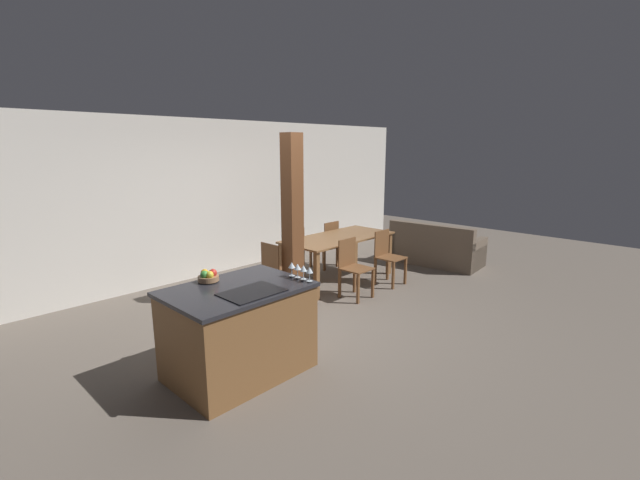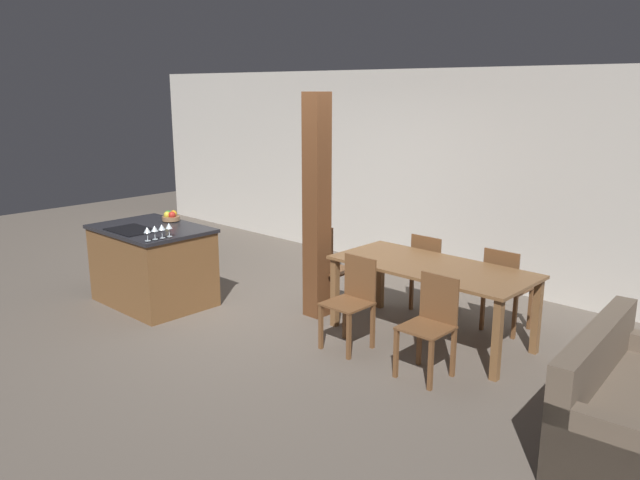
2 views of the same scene
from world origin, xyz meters
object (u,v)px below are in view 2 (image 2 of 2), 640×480
dining_chair_near_left (352,300)px  wine_glass_middle (155,229)px  dining_table (432,275)px  dining_chair_near_right (430,324)px  wine_glass_far (162,228)px  wine_glass_near (147,230)px  wine_glass_end (169,226)px  kitchen_island (153,265)px  timber_post (317,208)px  dining_chair_far_right (505,288)px  fruit_bowl (171,216)px  dining_chair_far_left (431,270)px  dining_chair_head_end (329,267)px  couch (634,410)px

dining_chair_near_left → wine_glass_middle: bearing=-154.5°
dining_table → dining_chair_near_right: size_ratio=2.24×
wine_glass_far → dining_chair_near_right: wine_glass_far is taller
wine_glass_near → wine_glass_end: same height
kitchen_island → timber_post: bearing=31.1°
dining_table → dining_chair_far_right: 0.84m
fruit_bowl → dining_chair_near_left: (2.62, 0.26, -0.49)m
dining_chair_near_left → dining_chair_far_right: bearing=56.8°
wine_glass_end → fruit_bowl: bearing=145.3°
timber_post → kitchen_island: bearing=-148.9°
wine_glass_far → dining_chair_near_right: bearing=16.5°
dining_chair_far_left → dining_chair_head_end: size_ratio=1.00×
kitchen_island → couch: (5.08, 0.63, -0.18)m
dining_chair_far_right → dining_chair_near_right: bearing=90.0°
dining_chair_near_left → dining_chair_near_right: bearing=0.0°
kitchen_island → dining_table: kitchen_island is taller
kitchen_island → wine_glass_near: wine_glass_near is taller
dining_chair_far_right → timber_post: size_ratio=0.37×
kitchen_island → wine_glass_middle: bearing=-27.9°
fruit_bowl → dining_chair_near_left: bearing=5.7°
dining_table → fruit_bowl: bearing=-162.9°
timber_post → couch: bearing=-6.3°
dining_table → wine_glass_near: bearing=-144.5°
dining_chair_far_right → couch: bearing=141.3°
dining_table → dining_chair_head_end: 1.38m
wine_glass_far → timber_post: bearing=49.0°
dining_chair_head_end → wine_glass_end: bearing=144.8°
wine_glass_middle → fruit_bowl: bearing=136.6°
fruit_bowl → dining_chair_head_end: bearing=29.0°
kitchen_island → dining_chair_near_right: kitchen_island is taller
kitchen_island → wine_glass_far: wine_glass_far is taller
fruit_bowl → wine_glass_near: wine_glass_near is taller
wine_glass_near → dining_table: bearing=35.5°
wine_glass_near → timber_post: bearing=52.7°
fruit_bowl → dining_chair_head_end: fruit_bowl is taller
dining_chair_far_right → timber_post: bearing=28.9°
dining_chair_far_right → couch: dining_chair_far_right is taller
wine_glass_near → wine_glass_far: size_ratio=1.00×
kitchen_island → fruit_bowl: 0.62m
wine_glass_near → dining_chair_near_right: bearing=19.7°
wine_glass_middle → dining_chair_far_right: bearing=39.1°
fruit_bowl → wine_glass_far: 0.90m
wine_glass_middle → dining_chair_head_end: 1.97m
dining_chair_far_left → dining_chair_near_right: bearing=123.2°
wine_glass_end → dining_chair_far_left: (1.92, 2.11, -0.56)m
timber_post → wine_glass_near: bearing=-127.3°
fruit_bowl → dining_table: size_ratio=0.11×
wine_glass_near → couch: (4.49, 1.03, -0.75)m
dining_chair_near_left → couch: 2.57m
kitchen_island → dining_chair_head_end: bearing=38.8°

